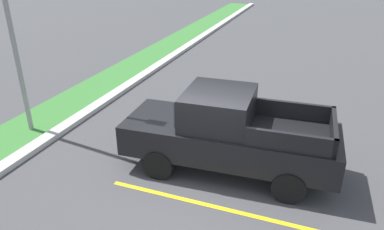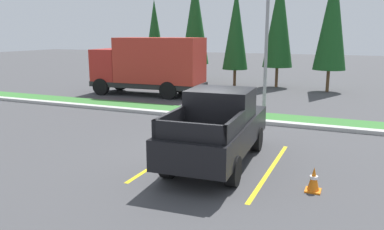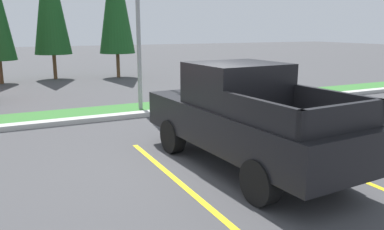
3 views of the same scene
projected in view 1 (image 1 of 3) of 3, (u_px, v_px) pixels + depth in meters
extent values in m
plane|color=#424244|center=(203.00, 185.00, 8.89)|extent=(120.00, 120.00, 0.00)
cube|color=yellow|center=(209.00, 205.00, 8.20)|extent=(0.12, 4.80, 0.01)
cube|color=yellow|center=(242.00, 141.00, 10.82)|extent=(0.12, 4.80, 0.01)
cube|color=#B2B2AD|center=(37.00, 145.00, 10.47)|extent=(56.00, 0.40, 0.15)
cube|color=#387533|center=(7.00, 140.00, 10.84)|extent=(56.00, 1.80, 0.06)
cylinder|color=black|center=(159.00, 164.00, 9.04)|extent=(0.32, 0.78, 0.76)
cylinder|color=black|center=(181.00, 133.00, 10.50)|extent=(0.32, 0.78, 0.76)
cylinder|color=black|center=(289.00, 187.00, 8.20)|extent=(0.32, 0.78, 0.76)
cylinder|color=black|center=(293.00, 149.00, 9.67)|extent=(0.32, 0.78, 0.76)
cube|color=black|center=(229.00, 139.00, 9.14)|extent=(2.20, 5.30, 0.76)
cube|color=black|center=(218.00, 108.00, 8.88)|extent=(1.85, 1.70, 0.84)
cube|color=#2D3842|center=(186.00, 102.00, 9.08)|extent=(1.62, 0.16, 0.63)
cube|color=black|center=(290.00, 143.00, 7.76)|extent=(0.21, 1.90, 0.44)
cube|color=black|center=(294.00, 111.00, 9.23)|extent=(0.21, 1.90, 0.44)
cube|color=black|center=(334.00, 131.00, 8.25)|extent=(1.80, 0.21, 0.44)
cube|color=silver|center=(136.00, 133.00, 9.93)|extent=(1.81, 0.27, 0.28)
cylinder|color=gray|center=(8.00, 14.00, 9.94)|extent=(0.14, 0.14, 7.09)
cube|color=orange|center=(285.00, 129.00, 11.52)|extent=(0.36, 0.36, 0.04)
cone|color=orange|center=(286.00, 120.00, 11.39)|extent=(0.28, 0.28, 0.56)
cylinder|color=white|center=(286.00, 119.00, 11.38)|extent=(0.19, 0.19, 0.07)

